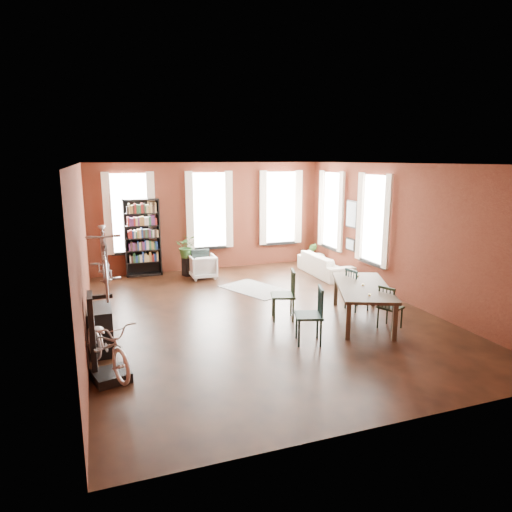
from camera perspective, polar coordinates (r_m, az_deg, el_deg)
name	(u,v)px	position (r m, az deg, el deg)	size (l,w,h in m)	color
room	(262,212)	(10.14, 0.70, 5.48)	(9.00, 9.04, 3.22)	black
dining_table	(362,303)	(9.69, 13.13, -5.78)	(1.01, 2.23, 0.76)	#46392A
dining_chair_a	(309,315)	(8.37, 6.61, -7.37)	(0.48, 0.48, 1.04)	#183532
dining_chair_b	(283,295)	(9.52, 3.39, -4.91)	(0.48, 0.48, 1.04)	#1D2E1B
dining_chair_c	(390,307)	(9.42, 16.45, -6.12)	(0.40, 0.40, 0.87)	black
dining_chair_d	(357,289)	(10.36, 12.53, -4.09)	(0.43, 0.43, 0.93)	#173333
bookshelf	(143,238)	(13.37, -14.00, 2.23)	(1.00, 0.32, 2.20)	black
white_armchair	(203,265)	(12.90, -6.67, -1.18)	(0.70, 0.66, 0.72)	silver
cream_sofa	(325,261)	(13.32, 8.65, -0.62)	(2.08, 0.61, 0.81)	beige
striped_rug	(255,289)	(11.80, -0.07, -4.14)	(1.10, 1.76, 0.01)	black
bike_trainer	(111,376)	(7.47, -17.65, -14.11)	(0.51, 0.51, 0.15)	black
bike_wall_rack	(93,335)	(7.51, -19.76, -9.30)	(0.16, 0.60, 1.30)	black
console_table	(101,329)	(8.44, -18.84, -8.68)	(0.40, 0.80, 0.80)	black
plant_stand	(188,267)	(13.25, -8.51, -1.31)	(0.26, 0.26, 0.53)	black
plant_by_sofa	(311,260)	(14.56, 6.85, -0.49)	(0.39, 0.71, 0.32)	#315823
plant_small	(376,294)	(11.55, 14.75, -4.60)	(0.19, 0.36, 0.13)	#305723
bicycle_floor	(105,320)	(7.16, -18.33, -7.65)	(0.56, 0.85, 1.61)	beige
bicycle_hung	(103,239)	(7.13, -18.59, 2.03)	(0.47, 1.00, 1.66)	#A5A8AD
plant_on_stand	(187,249)	(13.13, -8.67, 0.88)	(0.59, 0.65, 0.51)	#2D5823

